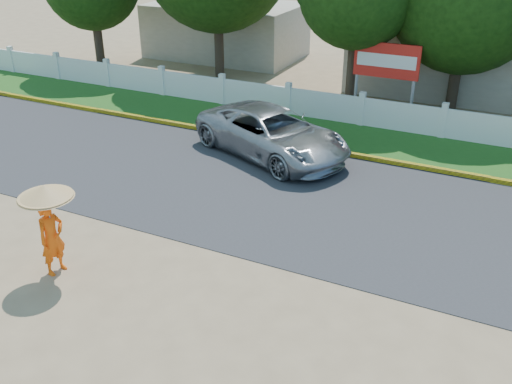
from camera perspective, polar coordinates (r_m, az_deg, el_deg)
ground at (r=12.96m, az=-3.88°, el=-8.75°), size 120.00×120.00×0.00m
road at (r=16.43m, az=3.78°, el=-0.50°), size 60.00×7.00×0.02m
grass_verge at (r=20.99m, az=9.26°, el=5.43°), size 60.00×3.50×0.03m
curb at (r=19.45m, az=7.77°, el=4.00°), size 40.00×0.18×0.16m
fence at (r=22.13m, az=10.49°, el=7.92°), size 40.00×0.10×1.10m
building_near at (r=27.85m, az=20.80°, el=12.76°), size 10.00×6.00×3.20m
building_far at (r=32.61m, az=-2.99°, el=15.86°), size 8.00×5.00×2.80m
vehicle at (r=18.95m, az=1.64°, el=5.91°), size 6.20×4.57×1.57m
monk_with_parasol at (r=13.24m, az=-20.03°, el=-2.32°), size 1.21×1.21×2.20m
billboard at (r=22.60m, az=12.89°, el=12.30°), size 2.50×0.13×2.95m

